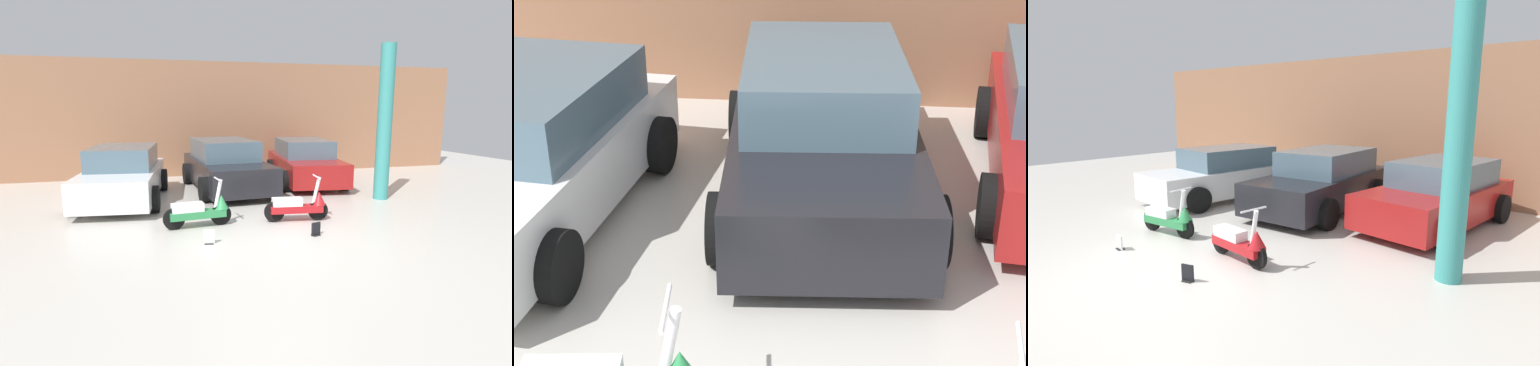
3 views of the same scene
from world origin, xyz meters
TOP-DOWN VIEW (x-y plane):
  - ground_plane at (0.00, 0.00)m, footprint 28.00×28.00m
  - wall_back at (0.00, 7.66)m, footprint 19.60×0.12m
  - scooter_front_left at (-1.26, 1.21)m, footprint 1.41×0.51m
  - scooter_front_right at (0.84, 1.10)m, footprint 1.40×0.50m
  - car_rear_left at (-2.90, 4.10)m, footprint 2.37×4.34m
  - car_rear_center at (-0.05, 4.86)m, footprint 2.33×4.47m
  - car_rear_right at (2.64, 5.29)m, footprint 2.39×4.31m
  - placard_near_left_scooter at (-1.26, 0.13)m, footprint 0.20×0.15m
  - placard_near_right_scooter at (0.79, 0.07)m, footprint 0.20×0.16m
  - support_column_side at (3.74, 2.55)m, footprint 0.38×0.38m

SIDE VIEW (x-z plane):
  - ground_plane at x=0.00m, z-range 0.00..0.00m
  - placard_near_left_scooter at x=-1.26m, z-range -0.02..0.24m
  - placard_near_right_scooter at x=0.79m, z-range -0.02..0.24m
  - scooter_front_right at x=0.84m, z-range -0.14..0.83m
  - scooter_front_left at x=-1.26m, z-range -0.14..0.84m
  - car_rear_right at x=2.64m, z-range -0.03..1.37m
  - car_rear_left at x=-2.90m, z-range -0.03..1.39m
  - car_rear_center at x=-0.05m, z-range -0.03..1.45m
  - wall_back at x=0.00m, z-range 0.00..4.01m
  - support_column_side at x=3.74m, z-range 0.00..4.01m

